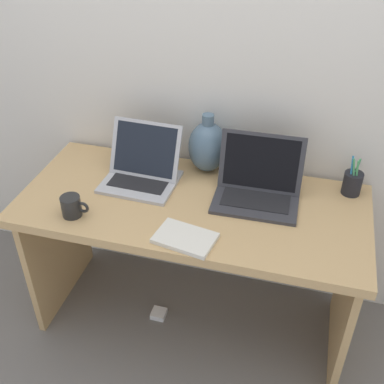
{
  "coord_description": "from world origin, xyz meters",
  "views": [
    {
      "loc": [
        0.42,
        -1.52,
        1.89
      ],
      "look_at": [
        0.0,
        0.0,
        0.77
      ],
      "focal_mm": 44.76,
      "sensor_mm": 36.0,
      "label": 1
    }
  ],
  "objects_px": {
    "laptop_left": "(143,167)",
    "notebook_stack": "(185,238)",
    "pen_cup": "(352,183)",
    "green_vase": "(208,146)",
    "laptop_right": "(258,183)",
    "power_brick": "(159,314)",
    "coffee_mug": "(72,206)"
  },
  "relations": [
    {
      "from": "laptop_left",
      "to": "power_brick",
      "type": "relative_size",
      "value": 4.57
    },
    {
      "from": "coffee_mug",
      "to": "power_brick",
      "type": "height_order",
      "value": "coffee_mug"
    },
    {
      "from": "green_vase",
      "to": "notebook_stack",
      "type": "xyz_separation_m",
      "value": [
        0.04,
        -0.49,
        -0.11
      ]
    },
    {
      "from": "laptop_left",
      "to": "coffee_mug",
      "type": "xyz_separation_m",
      "value": [
        -0.18,
        -0.31,
        -0.02
      ]
    },
    {
      "from": "laptop_right",
      "to": "pen_cup",
      "type": "bearing_deg",
      "value": 18.15
    },
    {
      "from": "notebook_stack",
      "to": "power_brick",
      "type": "relative_size",
      "value": 3.14
    },
    {
      "from": "laptop_left",
      "to": "notebook_stack",
      "type": "distance_m",
      "value": 0.45
    },
    {
      "from": "notebook_stack",
      "to": "pen_cup",
      "type": "bearing_deg",
      "value": 38.62
    },
    {
      "from": "green_vase",
      "to": "notebook_stack",
      "type": "relative_size",
      "value": 1.24
    },
    {
      "from": "pen_cup",
      "to": "power_brick",
      "type": "xyz_separation_m",
      "value": [
        -0.79,
        -0.27,
        -0.75
      ]
    },
    {
      "from": "notebook_stack",
      "to": "pen_cup",
      "type": "relative_size",
      "value": 1.25
    },
    {
      "from": "laptop_right",
      "to": "notebook_stack",
      "type": "bearing_deg",
      "value": -121.6
    },
    {
      "from": "laptop_right",
      "to": "green_vase",
      "type": "height_order",
      "value": "green_vase"
    },
    {
      "from": "laptop_left",
      "to": "power_brick",
      "type": "distance_m",
      "value": 0.78
    },
    {
      "from": "laptop_left",
      "to": "power_brick",
      "type": "height_order",
      "value": "laptop_left"
    },
    {
      "from": "green_vase",
      "to": "pen_cup",
      "type": "height_order",
      "value": "green_vase"
    },
    {
      "from": "power_brick",
      "to": "laptop_left",
      "type": "bearing_deg",
      "value": 121.92
    },
    {
      "from": "power_brick",
      "to": "pen_cup",
      "type": "bearing_deg",
      "value": 19.08
    },
    {
      "from": "laptop_left",
      "to": "green_vase",
      "type": "height_order",
      "value": "green_vase"
    },
    {
      "from": "coffee_mug",
      "to": "pen_cup",
      "type": "height_order",
      "value": "pen_cup"
    },
    {
      "from": "power_brick",
      "to": "notebook_stack",
      "type": "bearing_deg",
      "value": -44.76
    },
    {
      "from": "coffee_mug",
      "to": "pen_cup",
      "type": "bearing_deg",
      "value": 22.79
    },
    {
      "from": "green_vase",
      "to": "notebook_stack",
      "type": "bearing_deg",
      "value": -85.66
    },
    {
      "from": "laptop_right",
      "to": "pen_cup",
      "type": "relative_size",
      "value": 1.99
    },
    {
      "from": "laptop_left",
      "to": "green_vase",
      "type": "xyz_separation_m",
      "value": [
        0.25,
        0.15,
        0.06
      ]
    },
    {
      "from": "green_vase",
      "to": "pen_cup",
      "type": "xyz_separation_m",
      "value": [
        0.63,
        -0.02,
        -0.07
      ]
    },
    {
      "from": "laptop_left",
      "to": "pen_cup",
      "type": "height_order",
      "value": "laptop_left"
    },
    {
      "from": "pen_cup",
      "to": "green_vase",
      "type": "bearing_deg",
      "value": 178.01
    },
    {
      "from": "green_vase",
      "to": "coffee_mug",
      "type": "xyz_separation_m",
      "value": [
        -0.43,
        -0.47,
        -0.07
      ]
    },
    {
      "from": "green_vase",
      "to": "power_brick",
      "type": "bearing_deg",
      "value": -118.83
    },
    {
      "from": "laptop_left",
      "to": "laptop_right",
      "type": "relative_size",
      "value": 0.91
    },
    {
      "from": "laptop_right",
      "to": "coffee_mug",
      "type": "xyz_separation_m",
      "value": [
        -0.68,
        -0.32,
        -0.02
      ]
    }
  ]
}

